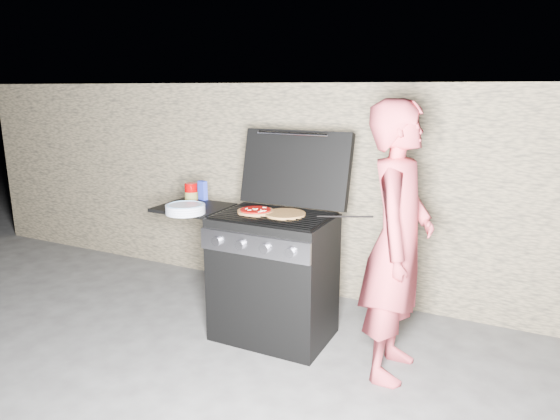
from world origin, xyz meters
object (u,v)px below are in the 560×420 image
at_px(gas_grill, 243,271).
at_px(sauce_jar, 191,193).
at_px(pizza_topped, 256,211).
at_px(person, 398,243).

distance_m(gas_grill, sauce_jar, 0.73).
relative_size(gas_grill, pizza_topped, 5.29).
relative_size(gas_grill, sauce_jar, 8.91).
height_order(gas_grill, person, person).
relative_size(sauce_jar, person, 0.09).
bearing_deg(person, pizza_topped, 83.92).
bearing_deg(gas_grill, pizza_topped, -1.10).
xyz_separation_m(pizza_topped, sauce_jar, (-0.62, 0.10, 0.05)).
bearing_deg(person, gas_grill, 84.21).
bearing_deg(gas_grill, sauce_jar, 169.40).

